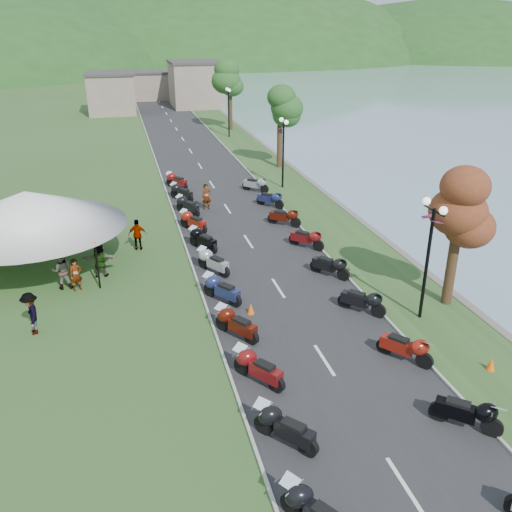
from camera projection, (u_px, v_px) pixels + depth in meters
road at (212, 185)px, 41.13m from camera, size 7.00×120.00×0.02m
hills_backdrop at (131, 59)px, 183.54m from camera, size 360.00×120.00×76.00m
far_building at (146, 88)px, 79.75m from camera, size 18.00×16.00×5.00m
moto_row_left at (239, 325)px, 21.03m from camera, size 2.60×44.96×1.10m
moto_row_right at (345, 282)px, 24.48m from camera, size 2.60×35.60×1.10m
vendor_tent_main at (31, 231)px, 26.41m from camera, size 6.17×6.17×4.00m
tree_lakeside at (457, 230)px, 22.47m from camera, size 2.47×2.47×6.85m
pedestrian_a at (78, 290)px, 24.98m from camera, size 0.69×0.61×1.55m
pedestrian_b at (65, 288)px, 25.16m from camera, size 0.88×0.49×1.81m
pedestrian_c at (34, 333)px, 21.53m from camera, size 0.73×1.22×1.76m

